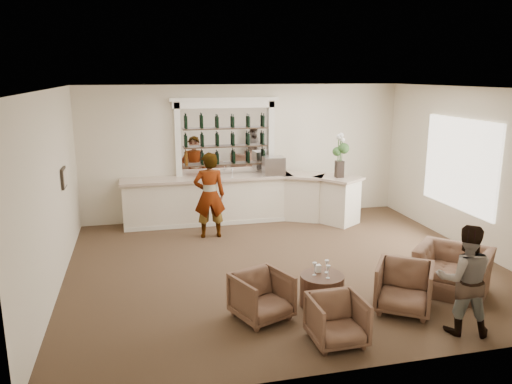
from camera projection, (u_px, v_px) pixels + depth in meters
ground at (284, 265)px, 9.48m from camera, size 8.00×8.00×0.00m
room_shell at (283, 138)px, 9.65m from camera, size 8.04×7.02×3.32m
bar_counter at (243, 199)px, 12.14m from camera, size 5.72×1.80×1.14m
back_bar_alcove at (225, 138)px, 12.12m from camera, size 2.64×0.25×3.00m
cocktail_table at (322, 290)px, 7.80m from camera, size 0.69×0.69×0.50m
sommelier at (209, 195)px, 10.93m from camera, size 0.71×0.48×1.91m
guest at (464, 279)px, 6.87m from camera, size 0.93×0.83×1.57m
armchair_left at (262, 296)px, 7.35m from camera, size 0.98×1.00×0.70m
armchair_center at (337, 320)px, 6.69m from camera, size 0.72×0.74×0.66m
armchair_right at (404, 288)px, 7.59m from camera, size 1.14×1.15×0.76m
armchair_far at (453, 270)px, 8.27m from camera, size 1.52×1.52×0.75m
espresso_machine at (274, 166)px, 12.12m from camera, size 0.53×0.46×0.45m
flower_vase at (340, 153)px, 11.76m from camera, size 0.28×0.28×1.05m
wine_glass_bar_left at (218, 173)px, 11.85m from camera, size 0.07×0.07×0.21m
wine_glass_bar_right at (232, 173)px, 11.88m from camera, size 0.07×0.07×0.21m
wine_glass_tbl_a at (315, 269)px, 7.72m from camera, size 0.07×0.07×0.21m
wine_glass_tbl_b at (327, 266)px, 7.82m from camera, size 0.07×0.07×0.21m
wine_glass_tbl_c at (328, 272)px, 7.61m from camera, size 0.07×0.07×0.21m
napkin_holder at (318, 268)px, 7.86m from camera, size 0.08×0.08×0.12m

